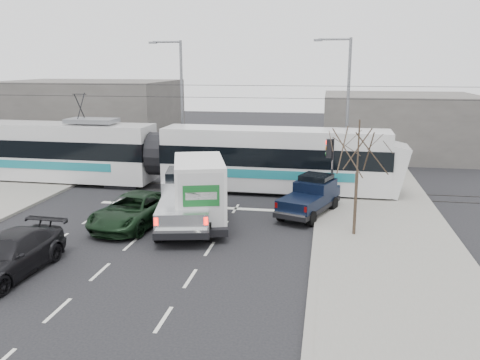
% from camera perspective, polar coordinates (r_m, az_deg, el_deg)
% --- Properties ---
extents(ground, '(120.00, 120.00, 0.00)m').
position_cam_1_polar(ground, '(21.50, -7.89, -7.38)').
color(ground, black).
rests_on(ground, ground).
extents(sidewalk_right, '(6.00, 60.00, 0.15)m').
position_cam_1_polar(sidewalk_right, '(20.71, 16.86, -8.43)').
color(sidewalk_right, gray).
rests_on(sidewalk_right, ground).
extents(rails, '(60.00, 1.60, 0.03)m').
position_cam_1_polar(rails, '(30.75, -2.27, -1.02)').
color(rails, '#33302D').
rests_on(rails, ground).
extents(building_left, '(14.00, 10.00, 6.00)m').
position_cam_1_polar(building_left, '(46.11, -16.45, 6.91)').
color(building_left, '#625D59').
rests_on(building_left, ground).
extents(building_right, '(12.00, 10.00, 5.00)m').
position_cam_1_polar(building_right, '(43.83, 17.35, 5.91)').
color(building_right, '#625D59').
rests_on(building_right, ground).
extents(bare_tree, '(2.40, 2.40, 5.00)m').
position_cam_1_polar(bare_tree, '(22.01, 13.12, 3.11)').
color(bare_tree, '#47382B').
rests_on(bare_tree, ground).
extents(traffic_signal, '(0.44, 0.44, 3.60)m').
position_cam_1_polar(traffic_signal, '(26.09, 10.07, 2.40)').
color(traffic_signal, black).
rests_on(traffic_signal, ground).
extents(street_lamp_near, '(2.38, 0.25, 9.00)m').
position_cam_1_polar(street_lamp_near, '(33.27, 11.71, 8.69)').
color(street_lamp_near, slate).
rests_on(street_lamp_near, ground).
extents(street_lamp_far, '(2.38, 0.25, 9.00)m').
position_cam_1_polar(street_lamp_far, '(36.77, -6.83, 9.25)').
color(street_lamp_far, slate).
rests_on(street_lamp_far, ground).
extents(catenary, '(60.00, 0.20, 7.00)m').
position_cam_1_polar(catenary, '(30.05, -2.34, 6.16)').
color(catenary, black).
rests_on(catenary, ground).
extents(tram, '(27.46, 3.38, 5.59)m').
position_cam_1_polar(tram, '(31.41, -9.20, 2.81)').
color(tram, silver).
rests_on(tram, ground).
extents(silver_pickup, '(3.62, 7.02, 2.43)m').
position_cam_1_polar(silver_pickup, '(24.07, -6.01, -2.10)').
color(silver_pickup, black).
rests_on(silver_pickup, ground).
extents(box_truck, '(3.89, 6.71, 3.18)m').
position_cam_1_polar(box_truck, '(23.91, -4.63, -1.27)').
color(box_truck, black).
rests_on(box_truck, ground).
extents(navy_pickup, '(3.19, 4.89, 1.94)m').
position_cam_1_polar(navy_pickup, '(25.66, 7.98, -1.79)').
color(navy_pickup, black).
rests_on(navy_pickup, ground).
extents(green_car, '(3.21, 5.65, 1.49)m').
position_cam_1_polar(green_car, '(24.26, -11.86, -3.33)').
color(green_car, black).
rests_on(green_car, ground).
extents(dark_car, '(2.34, 5.18, 1.47)m').
position_cam_1_polar(dark_car, '(20.12, -24.51, -7.69)').
color(dark_car, black).
rests_on(dark_car, ground).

